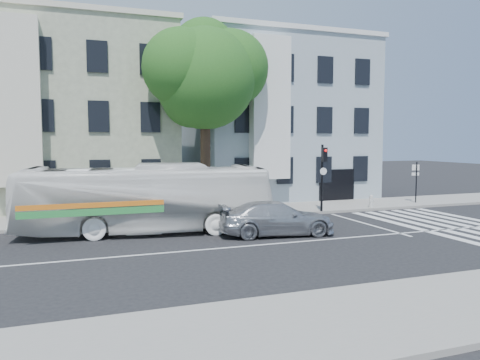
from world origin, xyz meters
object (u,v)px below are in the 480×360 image
sedan (276,218)px  fire_hydrant (371,201)px  bus (146,199)px  traffic_signal (323,169)px

sedan → fire_hydrant: 9.70m
sedan → fire_hydrant: sedan is taller
bus → traffic_signal: traffic_signal is taller
bus → sedan: size_ratio=2.18×
bus → traffic_signal: 10.29m
fire_hydrant → traffic_signal: bearing=-172.1°
traffic_signal → fire_hydrant: 4.11m
sedan → traffic_signal: traffic_signal is taller
traffic_signal → fire_hydrant: size_ratio=5.25×
bus → traffic_signal: (10.04, 2.04, 0.96)m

